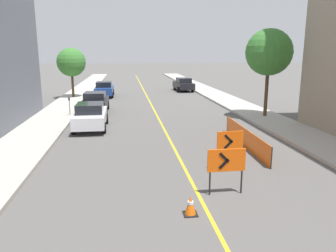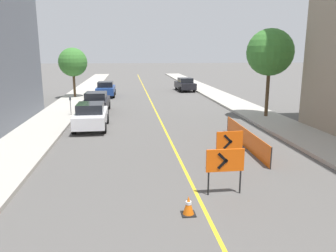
{
  "view_description": "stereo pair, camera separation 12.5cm",
  "coord_description": "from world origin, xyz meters",
  "px_view_note": "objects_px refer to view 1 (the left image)",
  "views": [
    {
      "loc": [
        -2.29,
        3.09,
        4.55
      ],
      "look_at": [
        -0.23,
        18.76,
        1.0
      ],
      "focal_mm": 35.0,
      "sensor_mm": 36.0,
      "label": 1
    },
    {
      "loc": [
        -2.16,
        3.07,
        4.55
      ],
      "look_at": [
        -0.23,
        18.76,
        1.0
      ],
      "focal_mm": 35.0,
      "sensor_mm": 36.0,
      "label": 2
    }
  ],
  "objects_px": {
    "traffic_cone_third": "(190,205)",
    "parked_car_curb_far": "(104,89)",
    "street_tree_right_near": "(269,52)",
    "parked_car_curb_mid": "(95,102)",
    "arrow_barricade_primary": "(226,162)",
    "street_tree_left_near": "(71,62)",
    "parking_meter_near_curb": "(69,102)",
    "parked_car_curb_near": "(91,116)",
    "arrow_barricade_secondary": "(230,143)",
    "parked_car_opposite_side": "(183,84)"
  },
  "relations": [
    {
      "from": "traffic_cone_third",
      "to": "parked_car_curb_far",
      "type": "distance_m",
      "value": 26.85
    },
    {
      "from": "parked_car_curb_far",
      "to": "street_tree_right_near",
      "type": "distance_m",
      "value": 18.27
    },
    {
      "from": "parked_car_curb_mid",
      "to": "street_tree_right_near",
      "type": "xyz_separation_m",
      "value": [
        12.11,
        -3.89,
        3.76
      ]
    },
    {
      "from": "parked_car_curb_mid",
      "to": "arrow_barricade_primary",
      "type": "bearing_deg",
      "value": -69.6
    },
    {
      "from": "arrow_barricade_primary",
      "to": "street_tree_left_near",
      "type": "bearing_deg",
      "value": 108.46
    },
    {
      "from": "arrow_barricade_primary",
      "to": "parked_car_curb_mid",
      "type": "bearing_deg",
      "value": 108.42
    },
    {
      "from": "parking_meter_near_curb",
      "to": "parked_car_curb_mid",
      "type": "bearing_deg",
      "value": 47.59
    },
    {
      "from": "parking_meter_near_curb",
      "to": "street_tree_left_near",
      "type": "xyz_separation_m",
      "value": [
        -1.25,
        10.19,
        2.5
      ]
    },
    {
      "from": "street_tree_left_near",
      "to": "street_tree_right_near",
      "type": "xyz_separation_m",
      "value": [
        15.01,
        -12.26,
        0.95
      ]
    },
    {
      "from": "arrow_barricade_primary",
      "to": "parked_car_curb_near",
      "type": "height_order",
      "value": "parked_car_curb_near"
    },
    {
      "from": "traffic_cone_third",
      "to": "street_tree_right_near",
      "type": "height_order",
      "value": "street_tree_right_near"
    },
    {
      "from": "arrow_barricade_secondary",
      "to": "parked_car_opposite_side",
      "type": "xyz_separation_m",
      "value": [
        3.02,
        27.22,
        -0.31
      ]
    },
    {
      "from": "arrow_barricade_secondary",
      "to": "street_tree_left_near",
      "type": "distance_m",
      "value": 24.08
    },
    {
      "from": "parked_car_curb_near",
      "to": "parked_car_opposite_side",
      "type": "relative_size",
      "value": 0.98
    },
    {
      "from": "parked_car_curb_near",
      "to": "street_tree_right_near",
      "type": "xyz_separation_m",
      "value": [
        11.92,
        1.78,
        3.76
      ]
    },
    {
      "from": "parked_car_curb_near",
      "to": "street_tree_right_near",
      "type": "distance_m",
      "value": 12.63
    },
    {
      "from": "parked_car_curb_mid",
      "to": "parking_meter_near_curb",
      "type": "xyz_separation_m",
      "value": [
        -1.66,
        -1.82,
        0.31
      ]
    },
    {
      "from": "parked_car_curb_mid",
      "to": "parked_car_opposite_side",
      "type": "height_order",
      "value": "same"
    },
    {
      "from": "parked_car_curb_far",
      "to": "parking_meter_near_curb",
      "type": "xyz_separation_m",
      "value": [
        -1.8,
        -11.22,
        0.31
      ]
    },
    {
      "from": "parked_car_curb_near",
      "to": "street_tree_left_near",
      "type": "distance_m",
      "value": 14.65
    },
    {
      "from": "parked_car_curb_far",
      "to": "street_tree_left_near",
      "type": "bearing_deg",
      "value": -160.76
    },
    {
      "from": "parked_car_curb_near",
      "to": "parked_car_curb_mid",
      "type": "bearing_deg",
      "value": 91.21
    },
    {
      "from": "traffic_cone_third",
      "to": "arrow_barricade_primary",
      "type": "relative_size",
      "value": 0.37
    },
    {
      "from": "parked_car_curb_near",
      "to": "parked_car_curb_far",
      "type": "xyz_separation_m",
      "value": [
        -0.04,
        15.07,
        0.0
      ]
    },
    {
      "from": "arrow_barricade_secondary",
      "to": "traffic_cone_third",
      "type": "bearing_deg",
      "value": -127.43
    },
    {
      "from": "traffic_cone_third",
      "to": "parked_car_curb_mid",
      "type": "relative_size",
      "value": 0.13
    },
    {
      "from": "arrow_barricade_primary",
      "to": "street_tree_right_near",
      "type": "distance_m",
      "value": 14.16
    },
    {
      "from": "arrow_barricade_primary",
      "to": "parked_car_curb_near",
      "type": "distance_m",
      "value": 11.55
    },
    {
      "from": "parked_car_curb_near",
      "to": "parking_meter_near_curb",
      "type": "xyz_separation_m",
      "value": [
        -1.84,
        3.85,
        0.31
      ]
    },
    {
      "from": "arrow_barricade_secondary",
      "to": "parked_car_curb_far",
      "type": "distance_m",
      "value": 23.95
    },
    {
      "from": "arrow_barricade_secondary",
      "to": "parked_car_curb_mid",
      "type": "bearing_deg",
      "value": 110.63
    },
    {
      "from": "street_tree_left_near",
      "to": "traffic_cone_third",
      "type": "bearing_deg",
      "value": -74.7
    },
    {
      "from": "traffic_cone_third",
      "to": "parking_meter_near_curb",
      "type": "xyz_separation_m",
      "value": [
        -5.74,
        15.33,
        0.83
      ]
    },
    {
      "from": "parked_car_curb_far",
      "to": "traffic_cone_third",
      "type": "bearing_deg",
      "value": -81.03
    },
    {
      "from": "arrow_barricade_primary",
      "to": "parking_meter_near_curb",
      "type": "relative_size",
      "value": 1.16
    },
    {
      "from": "parked_car_curb_near",
      "to": "parking_meter_near_curb",
      "type": "distance_m",
      "value": 4.28
    },
    {
      "from": "arrow_barricade_secondary",
      "to": "parking_meter_near_curb",
      "type": "bearing_deg",
      "value": 119.71
    },
    {
      "from": "traffic_cone_third",
      "to": "parked_car_opposite_side",
      "type": "relative_size",
      "value": 0.13
    },
    {
      "from": "arrow_barricade_primary",
      "to": "parking_meter_near_curb",
      "type": "xyz_separation_m",
      "value": [
        -7.15,
        14.1,
        0.01
      ]
    },
    {
      "from": "parked_car_opposite_side",
      "to": "street_tree_left_near",
      "type": "relative_size",
      "value": 0.9
    },
    {
      "from": "parked_car_curb_far",
      "to": "arrow_barricade_secondary",
      "type": "bearing_deg",
      "value": -74.5
    },
    {
      "from": "parked_car_opposite_side",
      "to": "street_tree_right_near",
      "type": "height_order",
      "value": "street_tree_right_near"
    },
    {
      "from": "street_tree_left_near",
      "to": "parking_meter_near_curb",
      "type": "bearing_deg",
      "value": -83.02
    },
    {
      "from": "traffic_cone_third",
      "to": "parked_car_curb_mid",
      "type": "height_order",
      "value": "parked_car_curb_mid"
    },
    {
      "from": "parked_car_curb_mid",
      "to": "street_tree_left_near",
      "type": "distance_m",
      "value": 9.3
    },
    {
      "from": "parked_car_opposite_side",
      "to": "street_tree_left_near",
      "type": "bearing_deg",
      "value": -160.68
    },
    {
      "from": "arrow_barricade_secondary",
      "to": "parking_meter_near_curb",
      "type": "height_order",
      "value": "arrow_barricade_secondary"
    },
    {
      "from": "street_tree_left_near",
      "to": "street_tree_right_near",
      "type": "distance_m",
      "value": 19.41
    },
    {
      "from": "parked_car_curb_near",
      "to": "street_tree_left_near",
      "type": "height_order",
      "value": "street_tree_left_near"
    },
    {
      "from": "traffic_cone_third",
      "to": "parked_car_opposite_side",
      "type": "bearing_deg",
      "value": 80.25
    }
  ]
}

